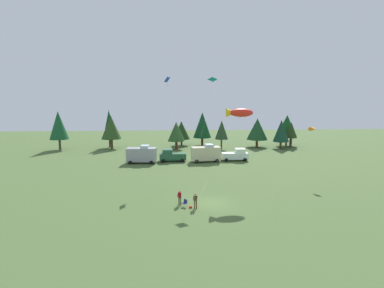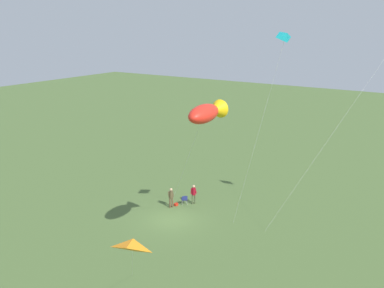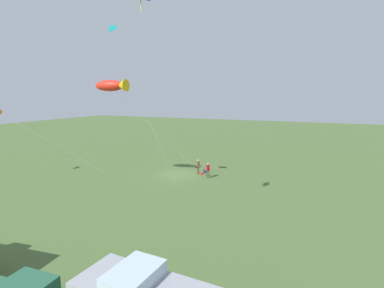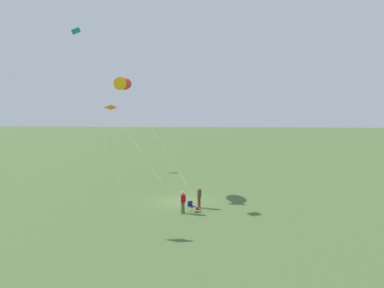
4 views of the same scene
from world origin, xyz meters
name	(u,v)px [view 2 (image 2 of 4)]	position (x,y,z in m)	size (l,w,h in m)	color
ground_plane	(172,220)	(0.00, 0.00, 0.00)	(160.00, 160.00, 0.00)	#486131
person_kite_flyer	(171,196)	(-2.04, -1.54, 1.02)	(0.54, 0.46, 1.74)	brown
folding_chair	(185,199)	(-3.19, -0.95, 0.49)	(0.68, 0.68, 0.82)	navy
person_spectator	(194,193)	(-3.73, -0.34, 1.02)	(0.55, 0.48, 1.74)	#475333
backpack_on_grass	(176,204)	(-2.56, -1.40, 0.11)	(0.32, 0.22, 0.22)	red
kite_large_fish	(207,113)	(4.11, 5.70, 10.07)	(8.42, 8.31, 10.66)	red
kite_delta_teal	(287,37)	(1.15, 9.34, 14.49)	(4.02, 5.51, 14.91)	teal
kite_delta_orange	(133,244)	(15.61, 9.63, 7.55)	(8.21, 7.66, 7.94)	orange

